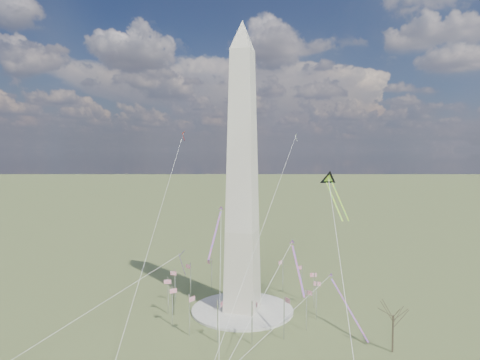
# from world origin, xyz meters

# --- Properties ---
(ground) EXTENTS (2000.00, 2000.00, 0.00)m
(ground) POSITION_xyz_m (0.00, 0.00, 0.00)
(ground) COLOR #515E2F
(ground) RESTS_ON ground
(plaza) EXTENTS (36.00, 36.00, 0.80)m
(plaza) POSITION_xyz_m (0.00, 0.00, 0.40)
(plaza) COLOR beige
(plaza) RESTS_ON ground
(washington_monument) EXTENTS (15.56, 15.56, 100.00)m
(washington_monument) POSITION_xyz_m (0.00, 0.00, 47.95)
(washington_monument) COLOR beige
(washington_monument) RESTS_ON plaza
(flagpole_ring) EXTENTS (54.40, 54.40, 13.00)m
(flagpole_ring) POSITION_xyz_m (-0.00, -0.00, 7.27)
(flagpole_ring) COLOR silver
(flagpole_ring) RESTS_ON ground
(tree_near) EXTENTS (9.11, 9.11, 15.95)m
(tree_near) POSITION_xyz_m (49.28, -17.47, 11.37)
(tree_near) COLOR #4E412F
(tree_near) RESTS_ON ground
(kite_delta_black) EXTENTS (11.77, 18.71, 15.46)m
(kite_delta_black) POSITION_xyz_m (28.77, 11.49, 45.82)
(kite_delta_black) COLOR black
(kite_delta_black) RESTS_ON ground
(kite_diamond_purple) EXTENTS (1.94, 3.15, 10.02)m
(kite_diamond_purple) POSITION_xyz_m (-25.03, 4.19, 17.08)
(kite_diamond_purple) COLOR navy
(kite_diamond_purple) RESTS_ON ground
(kite_streamer_left) EXTENTS (7.87, 18.07, 12.99)m
(kite_streamer_left) POSITION_xyz_m (20.70, -10.77, 22.19)
(kite_streamer_left) COLOR #F25126
(kite_streamer_left) RESTS_ON ground
(kite_streamer_mid) EXTENTS (3.99, 20.27, 13.95)m
(kite_streamer_mid) POSITION_xyz_m (-5.71, -10.42, 31.96)
(kite_streamer_mid) COLOR #F25126
(kite_streamer_mid) RESTS_ON ground
(kite_streamer_right) EXTENTS (13.77, 18.56, 15.02)m
(kite_streamer_right) POSITION_xyz_m (34.69, -3.74, 9.71)
(kite_streamer_right) COLOR #F25126
(kite_streamer_right) RESTS_ON ground
(kite_small_red) EXTENTS (1.24, 2.02, 4.59)m
(kite_small_red) POSITION_xyz_m (-40.22, 40.69, 64.40)
(kite_small_red) COLOR red
(kite_small_red) RESTS_ON ground
(kite_small_white) EXTENTS (1.19, 1.79, 3.84)m
(kite_small_white) POSITION_xyz_m (10.56, 50.55, 63.42)
(kite_small_white) COLOR white
(kite_small_white) RESTS_ON ground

